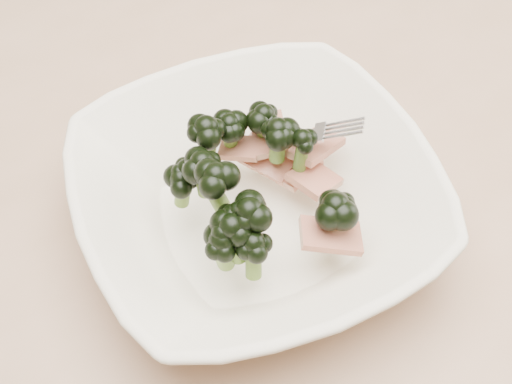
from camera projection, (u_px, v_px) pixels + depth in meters
dining_table at (270, 227)px, 0.77m from camera, size 1.20×0.80×0.75m
broccoli_dish at (256, 199)px, 0.62m from camera, size 0.36×0.36×0.12m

